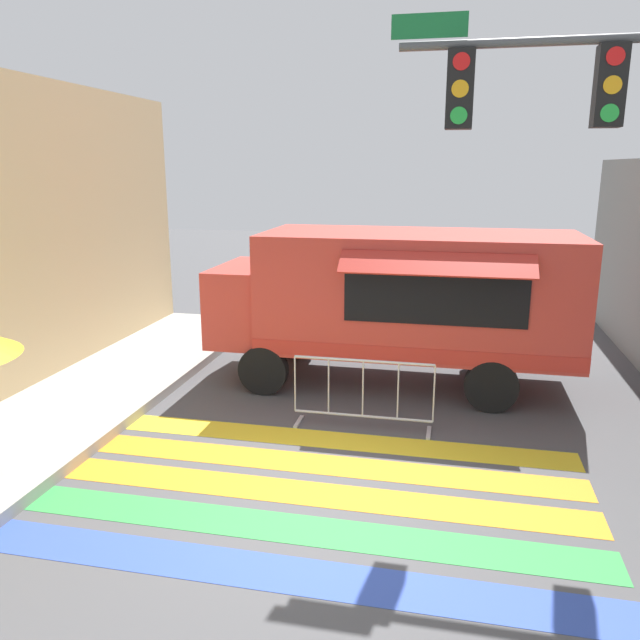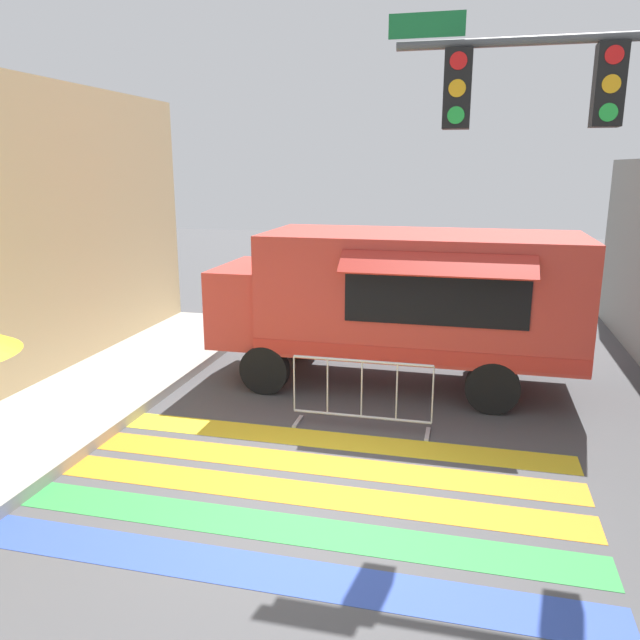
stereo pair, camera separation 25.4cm
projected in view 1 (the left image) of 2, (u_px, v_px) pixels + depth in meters
name	position (u px, v px, depth m)	size (l,w,h in m)	color
ground_plane	(315.00, 504.00, 7.18)	(60.00, 60.00, 0.00)	#4C4C4F
crosswalk_painted	(319.00, 494.00, 7.38)	(6.40, 3.60, 0.01)	#334FB2
food_truck	(390.00, 294.00, 10.87)	(6.24, 2.73, 2.69)	#D13D33
traffic_signal_pole	(606.00, 147.00, 7.26)	(3.89, 0.29, 5.62)	#515456
barricade_front	(363.00, 395.00, 9.13)	(2.07, 0.44, 1.07)	#B7BABF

